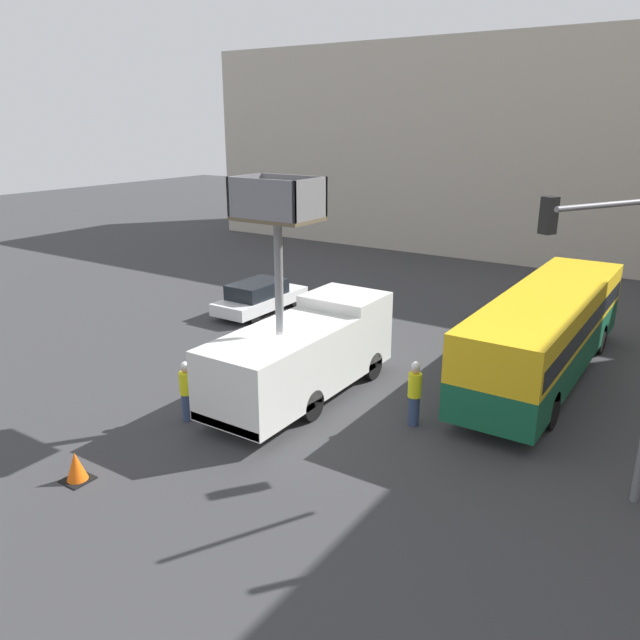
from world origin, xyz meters
name	(u,v)px	position (x,y,z in m)	size (l,w,h in m)	color
ground_plane	(276,401)	(0.00, 0.00, 0.00)	(120.00, 120.00, 0.00)	#38383A
building_backdrop_far	(542,149)	(0.00, 27.83, 6.47)	(44.00, 10.00, 12.95)	#BCB2A3
utility_truck	(304,349)	(0.53, 0.73, 1.57)	(2.42, 7.19, 6.80)	silver
city_bus	(547,328)	(6.31, 6.37, 1.76)	(2.57, 11.46, 2.95)	#145638
traffic_light_pole	(619,296)	(8.97, 0.78, 4.54)	(3.24, 2.99, 6.77)	slate
road_worker_near_truck	(186,391)	(-1.34, -2.41, 0.89)	(0.38, 0.38, 1.79)	navy
road_worker_directing	(414,393)	(4.19, 0.88, 0.97)	(0.38, 0.38, 1.91)	navy
traffic_cone_near_truck	(76,467)	(-1.28, -6.16, 0.35)	(0.65, 0.65, 0.74)	black
parked_car_curbside	(260,297)	(-6.24, 6.99, 0.73)	(1.83, 4.76, 1.43)	silver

